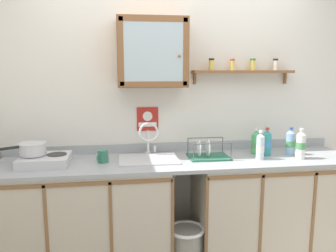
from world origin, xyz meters
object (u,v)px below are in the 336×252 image
at_px(sink, 149,161).
at_px(trash_bin, 186,251).
at_px(bottle_soda_green_4, 256,143).
at_px(hot_plate_stove, 45,160).
at_px(warning_sign, 148,119).
at_px(dish_rack, 208,154).
at_px(bottle_opaque_white_3, 301,145).
at_px(bottle_detergent_teal_1, 267,143).
at_px(mug, 103,156).
at_px(saucepan, 32,148).
at_px(bottle_water_clear_2, 260,147).
at_px(wall_cabinet, 152,53).
at_px(bottle_water_blue_0, 290,142).

height_order(sink, trash_bin, sink).
height_order(bottle_soda_green_4, trash_bin, bottle_soda_green_4).
height_order(hot_plate_stove, warning_sign, warning_sign).
distance_m(sink, dish_rack, 0.51).
bearing_deg(warning_sign, hot_plate_stove, -159.65).
relative_size(sink, bottle_opaque_white_3, 1.88).
bearing_deg(trash_bin, bottle_detergent_teal_1, 15.50).
bearing_deg(mug, bottle_opaque_white_3, -4.06).
xyz_separation_m(saucepan, dish_rack, (1.43, 0.01, -0.10)).
height_order(saucepan, warning_sign, warning_sign).
height_order(sink, bottle_detergent_teal_1, sink).
xyz_separation_m(bottle_water_clear_2, wall_cabinet, (-0.88, 0.26, 0.78)).
bearing_deg(bottle_water_blue_0, sink, 179.30).
relative_size(bottle_opaque_white_3, warning_sign, 1.22).
bearing_deg(trash_bin, sink, 141.42).
bearing_deg(trash_bin, dish_rack, 43.62).
bearing_deg(bottle_water_clear_2, mug, 176.04).
bearing_deg(bottle_water_clear_2, saucepan, 176.76).
xyz_separation_m(sink, trash_bin, (0.29, -0.23, -0.72)).
height_order(bottle_opaque_white_3, warning_sign, warning_sign).
bearing_deg(hot_plate_stove, warning_sign, 20.35).
height_order(bottle_water_blue_0, bottle_detergent_teal_1, bottle_detergent_teal_1).
relative_size(bottle_opaque_white_3, mug, 2.20).
distance_m(dish_rack, mug, 0.89).
height_order(saucepan, wall_cabinet, wall_cabinet).
bearing_deg(bottle_soda_green_4, dish_rack, -170.53).
bearing_deg(bottle_water_blue_0, warning_sign, 167.25).
distance_m(bottle_water_blue_0, trash_bin, 1.31).
relative_size(dish_rack, wall_cabinet, 0.59).
distance_m(bottle_detergent_teal_1, bottle_opaque_white_3, 0.28).
xyz_separation_m(bottle_opaque_white_3, bottle_soda_green_4, (-0.31, 0.22, -0.02)).
relative_size(saucepan, bottle_opaque_white_3, 1.37).
height_order(sink, dish_rack, sink).
bearing_deg(bottle_detergent_teal_1, sink, 178.97).
xyz_separation_m(mug, trash_bin, (0.66, -0.19, -0.78)).
bearing_deg(dish_rack, bottle_water_blue_0, 0.07).
bearing_deg(sink, mug, -173.97).
distance_m(hot_plate_stove, bottle_opaque_white_3, 2.12).
distance_m(hot_plate_stove, bottle_water_blue_0, 2.09).
bearing_deg(warning_sign, sink, -93.25).
height_order(bottle_opaque_white_3, mug, bottle_opaque_white_3).
bearing_deg(sink, bottle_water_blue_0, -0.70).
relative_size(hot_plate_stove, bottle_soda_green_4, 1.65).
bearing_deg(trash_bin, bottle_water_blue_0, 12.28).
relative_size(wall_cabinet, trash_bin, 1.37).
bearing_deg(dish_rack, warning_sign, 150.12).
bearing_deg(bottle_soda_green_4, wall_cabinet, 175.52).
height_order(sink, warning_sign, warning_sign).
distance_m(saucepan, trash_bin, 1.50).
bearing_deg(bottle_soda_green_4, bottle_opaque_white_3, -35.53).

